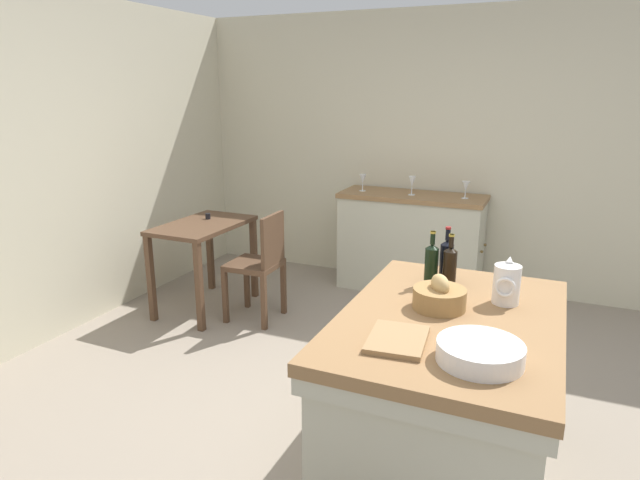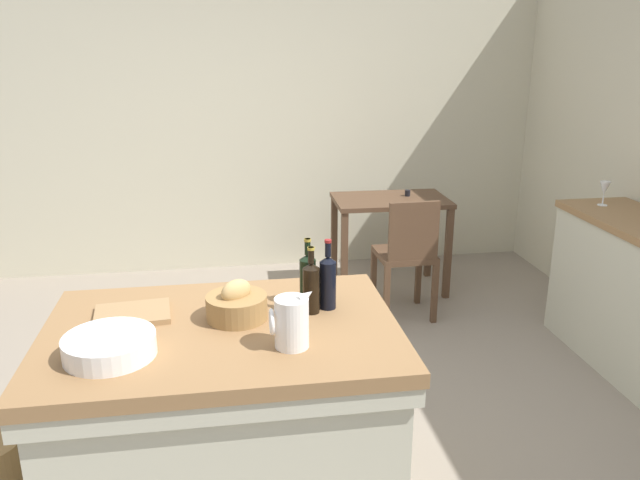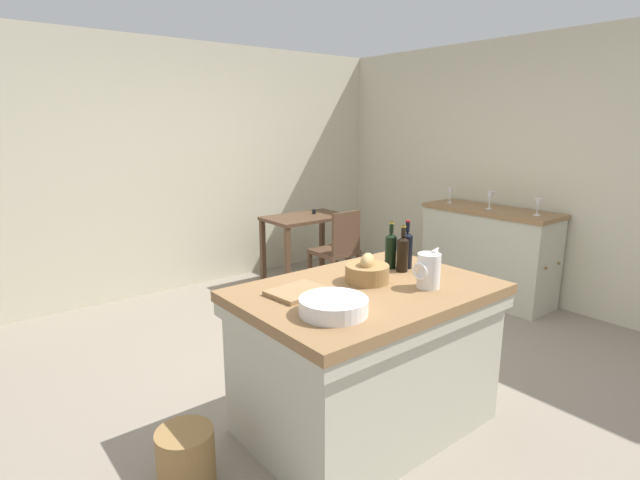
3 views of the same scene
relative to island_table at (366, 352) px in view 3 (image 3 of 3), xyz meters
name	(u,v)px [view 3 (image 3 of 3)]	position (x,y,z in m)	size (l,w,h in m)	color
ground_plane	(338,374)	(0.27, 0.56, -0.47)	(6.76, 6.76, 0.00)	gray
wall_back	(180,168)	(0.27, 3.16, 0.83)	(5.32, 0.12, 2.60)	beige
wall_right	(539,172)	(2.87, 0.56, 0.83)	(0.12, 5.20, 2.60)	beige
island_table	(366,352)	(0.00, 0.00, 0.00)	(1.44, 0.99, 0.87)	olive
side_cabinet	(488,253)	(2.53, 0.84, 0.00)	(0.52, 1.36, 0.94)	olive
writing_desk	(306,227)	(1.35, 2.36, 0.18)	(0.91, 0.58, 0.82)	#513826
wooden_chair	(338,250)	(1.33, 1.79, 0.03)	(0.41, 0.41, 0.92)	#513826
pitcher	(428,270)	(0.26, -0.21, 0.50)	(0.17, 0.13, 0.24)	white
wash_bowl	(333,306)	(-0.41, -0.18, 0.44)	(0.34, 0.34, 0.08)	white
bread_basket	(367,272)	(0.07, 0.07, 0.46)	(0.25, 0.25, 0.17)	olive
cutting_board	(298,292)	(-0.37, 0.16, 0.41)	(0.31, 0.23, 0.02)	#99754C
wine_bottle_dark	(407,249)	(0.46, 0.12, 0.52)	(0.07, 0.07, 0.31)	black
wine_bottle_amber	(391,249)	(0.38, 0.19, 0.52)	(0.07, 0.07, 0.30)	black
wine_bottle_green	(402,253)	(0.38, 0.09, 0.52)	(0.07, 0.07, 0.29)	black
wine_glass_far_left	(538,204)	(2.52, 0.36, 0.57)	(0.07, 0.07, 0.16)	white
wine_glass_left	(490,197)	(2.49, 0.84, 0.59)	(0.07, 0.07, 0.18)	white
wine_glass_middle	(450,193)	(2.50, 1.32, 0.58)	(0.07, 0.07, 0.16)	white
wicker_hamper	(186,458)	(-1.05, 0.18, -0.32)	(0.29, 0.29, 0.30)	olive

